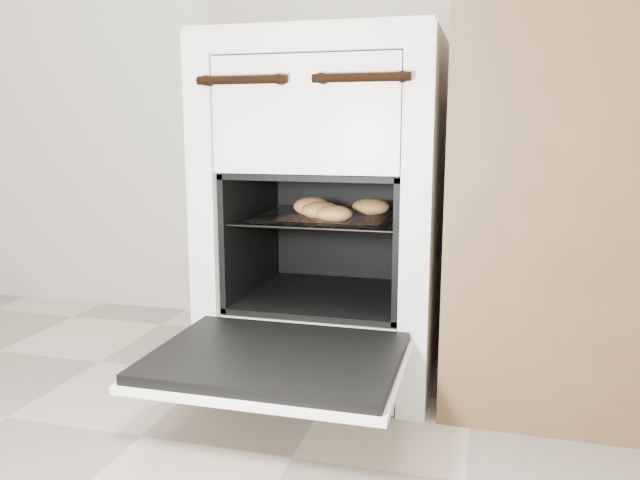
# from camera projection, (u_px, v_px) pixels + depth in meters

# --- Properties ---
(stove) EXTENTS (0.55, 0.62, 0.85)m
(stove) POSITION_uv_depth(u_px,v_px,m) (333.00, 214.00, 1.63)
(stove) COLOR white
(stove) RESTS_ON ground
(oven_door) EXTENTS (0.50, 0.39, 0.04)m
(oven_door) POSITION_uv_depth(u_px,v_px,m) (277.00, 360.00, 1.23)
(oven_door) COLOR black
(oven_door) RESTS_ON stove
(oven_rack) EXTENTS (0.40, 0.39, 0.01)m
(oven_rack) POSITION_uv_depth(u_px,v_px,m) (327.00, 217.00, 1.57)
(oven_rack) COLOR black
(oven_rack) RESTS_ON stove
(foil_sheet) EXTENTS (0.31, 0.28, 0.01)m
(foil_sheet) POSITION_uv_depth(u_px,v_px,m) (326.00, 216.00, 1.56)
(foil_sheet) COLOR silver
(foil_sheet) RESTS_ON oven_rack
(baked_rolls) EXTENTS (0.27, 0.24, 0.05)m
(baked_rolls) POSITION_uv_depth(u_px,v_px,m) (335.00, 209.00, 1.51)
(baked_rolls) COLOR tan
(baked_rolls) RESTS_ON foil_sheet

